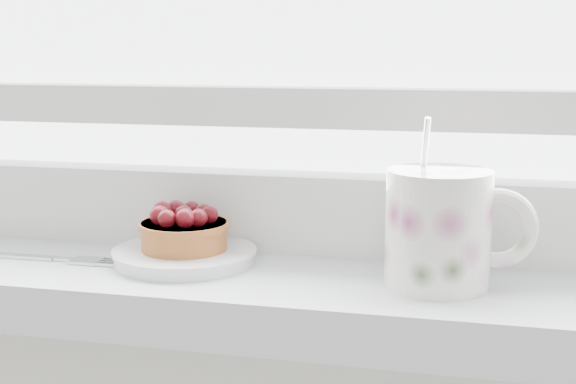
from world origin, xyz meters
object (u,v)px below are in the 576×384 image
(floral_mug, at_px, (442,226))
(raspberry_tart, at_px, (184,230))
(saucer, at_px, (185,256))
(fork, at_px, (39,258))

(floral_mug, bearing_deg, raspberry_tart, 175.59)
(saucer, height_order, floral_mug, floral_mug)
(floral_mug, relative_size, fork, 0.76)
(raspberry_tart, xyz_separation_m, fork, (-0.13, -0.02, -0.03))
(raspberry_tart, bearing_deg, fork, -171.13)
(saucer, bearing_deg, raspberry_tart, 174.37)
(floral_mug, height_order, fork, floral_mug)
(raspberry_tart, xyz_separation_m, floral_mug, (0.22, -0.02, 0.02))
(fork, bearing_deg, floral_mug, 0.51)
(fork, bearing_deg, saucer, 8.83)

